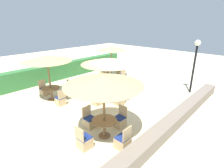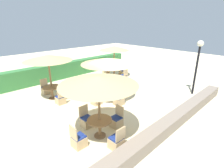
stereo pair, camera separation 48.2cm
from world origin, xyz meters
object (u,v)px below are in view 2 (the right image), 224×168
object	(u,v)px
lamp_post	(198,57)
patio_chair_back_left_north	(46,90)
round_table_center	(108,91)
parasol_back_left	(48,58)
parasol_center	(108,61)
patio_chair_back_left_east	(68,90)
patio_chair_center_west	(96,100)
patio_chair_back_left_south	(61,99)
patio_chair_back_right_north	(106,72)
patio_chair_center_south	(119,100)
parasol_back_right	(114,48)
round_table_back_right	(114,71)
patio_chair_center_east	(119,91)
patio_chair_back_right_south	(124,77)
round_table_back_left	(52,89)
round_table_front_left	(100,124)
patio_chair_front_left_south	(117,142)
patio_chair_front_left_north	(87,121)
parasol_front_left	(98,81)
patio_chair_front_left_east	(116,121)
patio_chair_front_left_west	(79,140)
patio_chair_back_right_east	(123,72)

from	to	relation	value
lamp_post	patio_chair_back_left_north	bearing A→B (deg)	135.53
round_table_center	parasol_back_left	size ratio (longest dim) A/B	0.36
parasol_center	patio_chair_back_left_east	size ratio (longest dim) A/B	3.19
patio_chair_center_west	patio_chair_back_left_south	distance (m)	1.96
patio_chair_back_left_east	patio_chair_back_left_south	xyz separation A→B (m)	(-1.02, -0.94, 0.00)
patio_chair_back_right_north	patio_chair_back_left_north	size ratio (longest dim) A/B	1.00
patio_chair_center_south	parasol_back_right	bearing A→B (deg)	48.39
round_table_center	round_table_back_right	distance (m)	4.23
parasol_center	patio_chair_back_left_north	xyz separation A→B (m)	(-2.22, 3.40, -2.03)
patio_chair_center_west	patio_chair_center_east	world-z (taller)	same
patio_chair_back_right_south	parasol_back_left	world-z (taller)	parasol_back_left
patio_chair_center_east	patio_chair_back_left_south	size ratio (longest dim) A/B	1.00
round_table_back_right	round_table_back_left	bearing A→B (deg)	-176.46
round_table_front_left	patio_chair_back_left_south	world-z (taller)	patio_chair_back_left_south
patio_chair_back_left_east	parasol_back_right	bearing A→B (deg)	-84.97
lamp_post	patio_chair_center_east	distance (m)	5.13
patio_chair_front_left_south	round_table_center	xyz separation A→B (m)	(2.64, 3.30, 0.29)
patio_chair_back_right_north	patio_chair_back_left_south	distance (m)	5.96
patio_chair_front_left_north	patio_chair_center_south	distance (m)	2.56
parasol_center	round_table_back_left	bearing A→B (deg)	133.39
lamp_post	patio_chair_center_east	world-z (taller)	lamp_post
parasol_center	parasol_back_left	world-z (taller)	parasol_back_left
patio_chair_back_right_south	round_table_front_left	bearing A→B (deg)	-145.48
patio_chair_center_south	parasol_back_left	world-z (taller)	parasol_back_left
patio_chair_front_left_north	patio_chair_back_right_north	distance (m)	7.72
lamp_post	patio_chair_back_left_south	xyz separation A→B (m)	(-6.69, 4.52, -2.09)
patio_chair_front_left_north	patio_chair_center_west	distance (m)	2.15
patio_chair_center_south	parasol_front_left	bearing A→B (deg)	-151.64
parasol_center	patio_chair_center_south	distance (m)	2.24
patio_chair_front_left_east	round_table_back_left	size ratio (longest dim) A/B	0.88
patio_chair_back_left_south	patio_chair_back_right_south	bearing A→B (deg)	2.87
round_table_back_left	patio_chair_front_left_east	bearing A→B (deg)	-82.38
patio_chair_front_left_west	patio_chair_back_left_south	xyz separation A→B (m)	(1.30, 3.68, 0.00)
patio_chair_back_right_north	patio_chair_back_right_east	bearing A→B (deg)	136.33
round_table_center	patio_chair_center_west	bearing A→B (deg)	-179.64
patio_chair_front_left_west	patio_chair_back_left_south	bearing A→B (deg)	160.59
parasol_back_left	parasol_center	bearing A→B (deg)	-46.61
parasol_center	patio_chair_back_right_east	distance (m)	5.44
parasol_back_left	round_table_back_left	distance (m)	1.86
parasol_back_left	lamp_post	bearing A→B (deg)	-39.49
parasol_front_left	patio_chair_back_left_east	xyz separation A→B (m)	(1.35, 4.67, -2.08)
round_table_front_left	patio_chair_back_right_east	distance (m)	8.52
round_table_front_left	parasol_center	distance (m)	3.89
patio_chair_back_right_east	patio_chair_back_left_east	distance (m)	5.51
patio_chair_front_left_south	round_table_back_left	size ratio (longest dim) A/B	0.88
patio_chair_front_left_west	patio_chair_back_left_north	bearing A→B (deg)	166.54
patio_chair_center_east	patio_chair_back_left_north	world-z (taller)	same
parasol_back_left	patio_chair_back_right_south	bearing A→B (deg)	-7.44
round_table_front_left	patio_chair_center_east	size ratio (longest dim) A/B	1.06
patio_chair_front_left_east	parasol_front_left	bearing A→B (deg)	91.10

